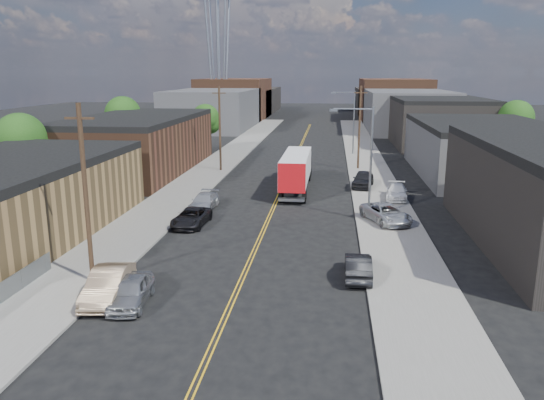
% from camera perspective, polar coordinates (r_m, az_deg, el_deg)
% --- Properties ---
extents(ground, '(260.00, 260.00, 0.00)m').
position_cam_1_polar(ground, '(77.53, 2.73, 4.99)').
color(ground, black).
rests_on(ground, ground).
extents(centerline, '(0.32, 120.00, 0.01)m').
position_cam_1_polar(centerline, '(62.77, 1.83, 2.97)').
color(centerline, gold).
rests_on(centerline, ground).
extents(sidewalk_left, '(5.00, 140.00, 0.15)m').
position_cam_1_polar(sidewalk_left, '(64.20, -6.66, 3.19)').
color(sidewalk_left, slate).
rests_on(sidewalk_left, ground).
extents(sidewalk_right, '(5.00, 140.00, 0.15)m').
position_cam_1_polar(sidewalk_right, '(62.74, 10.53, 2.81)').
color(sidewalk_right, slate).
rests_on(sidewalk_right, ground).
extents(warehouse_tan, '(12.00, 22.00, 5.60)m').
position_cam_1_polar(warehouse_tan, '(42.32, -26.52, 0.22)').
color(warehouse_tan, olive).
rests_on(warehouse_tan, ground).
extents(warehouse_brown, '(12.00, 26.00, 6.60)m').
position_cam_1_polar(warehouse_brown, '(65.22, -14.27, 5.89)').
color(warehouse_brown, '#492C1D').
rests_on(warehouse_brown, ground).
extents(industrial_right_b, '(14.00, 24.00, 6.10)m').
position_cam_1_polar(industrial_right_b, '(65.36, 21.61, 5.16)').
color(industrial_right_b, '#3D3D3F').
rests_on(industrial_right_b, ground).
extents(industrial_right_c, '(14.00, 22.00, 7.60)m').
position_cam_1_polar(industrial_right_c, '(90.48, 17.46, 8.04)').
color(industrial_right_c, black).
rests_on(industrial_right_c, ground).
extents(skyline_left_a, '(16.00, 30.00, 8.00)m').
position_cam_1_polar(skyline_left_a, '(114.51, -6.25, 9.70)').
color(skyline_left_a, '#3D3D3F').
rests_on(skyline_left_a, ground).
extents(skyline_right_a, '(16.00, 30.00, 8.00)m').
position_cam_1_polar(skyline_right_a, '(112.78, 14.28, 9.31)').
color(skyline_right_a, '#3D3D3F').
rests_on(skyline_right_a, ground).
extents(skyline_left_b, '(16.00, 26.00, 10.00)m').
position_cam_1_polar(skyline_left_b, '(138.92, -3.99, 10.82)').
color(skyline_left_b, '#492C1D').
rests_on(skyline_left_b, ground).
extents(skyline_right_b, '(16.00, 26.00, 10.00)m').
position_cam_1_polar(skyline_right_b, '(137.50, 12.93, 10.49)').
color(skyline_right_b, '#492C1D').
rests_on(skyline_right_b, ground).
extents(skyline_left_c, '(16.00, 40.00, 7.00)m').
position_cam_1_polar(skyline_left_c, '(158.68, -2.67, 10.64)').
color(skyline_left_c, black).
rests_on(skyline_left_c, ground).
extents(skyline_right_c, '(16.00, 40.00, 7.00)m').
position_cam_1_polar(skyline_right_c, '(157.45, 12.10, 10.33)').
color(skyline_right_c, black).
rests_on(skyline_right_c, ground).
extents(streetlight_near, '(3.39, 0.25, 9.00)m').
position_cam_1_polar(streetlight_near, '(42.06, 10.07, 4.88)').
color(streetlight_near, gray).
rests_on(streetlight_near, ground).
extents(streetlight_far, '(3.39, 0.25, 9.00)m').
position_cam_1_polar(streetlight_far, '(76.81, 8.51, 8.78)').
color(streetlight_far, gray).
rests_on(streetlight_far, ground).
extents(utility_pole_left_near, '(1.60, 0.26, 10.00)m').
position_cam_1_polar(utility_pole_left_near, '(30.25, -19.40, 0.60)').
color(utility_pole_left_near, black).
rests_on(utility_pole_left_near, ground).
extents(utility_pole_left_far, '(1.60, 0.26, 10.00)m').
position_cam_1_polar(utility_pole_left_far, '(63.21, -5.63, 7.69)').
color(utility_pole_left_far, black).
rests_on(utility_pole_left_far, ground).
extents(utility_pole_right, '(1.60, 0.26, 10.00)m').
position_cam_1_polar(utility_pole_right, '(64.91, 9.39, 7.73)').
color(utility_pole_right, black).
rests_on(utility_pole_right, ground).
extents(tree_left_near, '(4.85, 4.76, 7.91)m').
position_cam_1_polar(tree_left_near, '(55.09, -25.33, 5.65)').
color(tree_left_near, black).
rests_on(tree_left_near, ground).
extents(tree_left_mid, '(5.10, 5.04, 8.37)m').
position_cam_1_polar(tree_left_mid, '(77.34, -15.68, 8.58)').
color(tree_left_mid, black).
rests_on(tree_left_mid, ground).
extents(tree_left_far, '(4.35, 4.20, 6.97)m').
position_cam_1_polar(tree_left_far, '(81.04, -7.13, 8.52)').
color(tree_left_far, black).
rests_on(tree_left_far, ground).
extents(tree_right_far, '(4.85, 4.76, 7.91)m').
position_cam_1_polar(tree_right_far, '(80.80, 24.78, 7.82)').
color(tree_right_far, black).
rests_on(tree_right_far, ground).
extents(semi_truck, '(2.50, 14.37, 3.76)m').
position_cam_1_polar(semi_truck, '(53.71, 2.70, 3.48)').
color(semi_truck, silver).
rests_on(semi_truck, ground).
extents(car_left_a, '(2.07, 4.37, 1.44)m').
position_cam_1_polar(car_left_a, '(28.16, -14.90, -9.47)').
color(car_left_a, '#9FA1A4').
rests_on(car_left_a, ground).
extents(car_left_b, '(2.30, 5.13, 1.63)m').
position_cam_1_polar(car_left_b, '(29.03, -17.19, -8.71)').
color(car_left_b, '#997F64').
rests_on(car_left_b, ground).
extents(car_left_c, '(2.47, 4.91, 1.33)m').
position_cam_1_polar(car_left_c, '(41.26, -8.67, -1.85)').
color(car_left_c, black).
rests_on(car_left_c, ground).
extents(car_left_d, '(2.06, 4.76, 1.37)m').
position_cam_1_polar(car_left_d, '(46.02, -7.32, -0.18)').
color(car_left_d, '#B6B8BB').
rests_on(car_left_d, ground).
extents(car_right_oncoming, '(1.51, 4.23, 1.39)m').
position_cam_1_polar(car_right_oncoming, '(30.98, 9.24, -7.07)').
color(car_right_oncoming, black).
rests_on(car_right_oncoming, ground).
extents(car_right_lot_a, '(4.25, 5.69, 1.44)m').
position_cam_1_polar(car_right_lot_a, '(42.13, 12.15, -1.40)').
color(car_right_lot_a, silver).
rests_on(car_right_lot_a, sidewalk_right).
extents(car_right_lot_b, '(2.31, 4.70, 1.31)m').
position_cam_1_polar(car_right_lot_b, '(50.18, 13.25, 0.86)').
color(car_right_lot_b, white).
rests_on(car_right_lot_b, sidewalk_right).
extents(car_right_lot_c, '(2.68, 5.00, 1.62)m').
position_cam_1_polar(car_right_lot_c, '(54.73, 9.76, 2.23)').
color(car_right_lot_c, black).
rests_on(car_right_lot_c, sidewalk_right).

